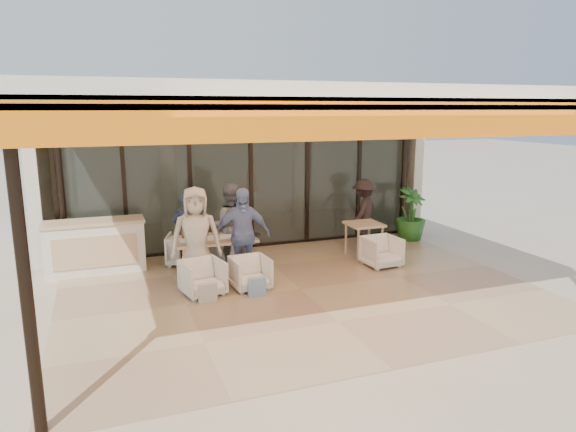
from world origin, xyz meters
The scene contains 21 objects.
ground centered at (0.00, 0.00, 0.00)m, with size 70.00×70.00×0.00m, color #C6B293.
terrace_floor centered at (0.00, 0.00, 0.01)m, with size 8.00×6.00×0.01m, color tan.
terrace_structure centered at (0.00, -0.26, 3.25)m, with size 8.00×6.00×3.40m.
glass_storefront centered at (0.00, 3.00, 1.60)m, with size 8.08×0.10×3.20m.
interior_block centered at (0.01, 5.31, 2.23)m, with size 9.05×3.62×3.52m.
host_counter centered at (-3.33, 2.30, 0.53)m, with size 1.85×0.65×1.04m.
dining_table centered at (-1.23, 1.33, 0.69)m, with size 1.50×0.90×0.93m.
chair_far_left centered at (-1.64, 2.27, 0.35)m, with size 0.68×0.64×0.70m, color white.
chair_far_right centered at (-0.80, 2.27, 0.31)m, with size 0.60×0.56×0.61m, color white.
chair_near_left centered at (-1.64, 0.37, 0.34)m, with size 0.66×0.62×0.68m, color white.
chair_near_right centered at (-0.80, 0.37, 0.32)m, with size 0.63×0.59×0.65m, color white.
diner_navy centered at (-1.64, 1.77, 0.78)m, with size 0.57×0.37×1.56m, color #1A243B.
diner_grey centered at (-0.80, 1.77, 0.85)m, with size 0.83×0.64×1.70m, color slate.
diner_cream centered at (-1.64, 0.87, 0.90)m, with size 0.88×0.57×1.80m, color beige.
diner_periwinkle centered at (-0.80, 0.87, 0.87)m, with size 1.02×0.42×1.74m, color #7387C0.
tote_bag_cream centered at (-1.64, -0.03, 0.17)m, with size 0.30×0.10×0.34m, color silver.
tote_bag_blue centered at (-0.80, -0.03, 0.17)m, with size 0.30×0.10×0.34m, color #99BFD8.
side_table centered at (2.03, 1.47, 0.64)m, with size 0.70×0.70×0.74m.
side_chair centered at (2.03, 0.72, 0.34)m, with size 0.67×0.62×0.68m, color white.
standing_woman centered at (2.49, 2.34, 0.77)m, with size 1.00×0.57×1.55m, color black.
potted_palm centered at (3.77, 2.33, 0.64)m, with size 0.72×0.72×1.28m, color #1E5919.
Camera 1 is at (-3.18, -7.91, 3.13)m, focal length 32.00 mm.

